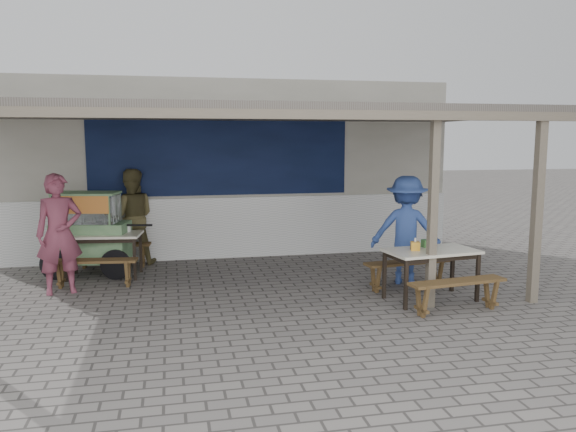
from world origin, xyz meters
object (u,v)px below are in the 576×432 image
Objects in this scene: bench_left_street at (94,267)px; patron_street_side at (59,234)px; bench_left_wall at (113,250)px; condiment_bowl at (89,232)px; condiment_jar at (128,229)px; bench_right_street at (457,289)px; patron_wall_side at (131,217)px; table_left at (103,238)px; tissue_box at (415,246)px; donation_box at (428,243)px; patron_right_table at (406,230)px; table_right at (431,255)px; bench_right_wall at (407,268)px; vendor_cart at (90,230)px.

patron_street_side reaches higher than bench_left_street.
bench_left_wall is 0.84m from condiment_bowl.
patron_street_side reaches higher than condiment_jar.
bench_left_wall is 6.10m from bench_right_street.
bench_left_street is 5.53m from bench_right_street.
condiment_jar is at bearing 87.61° from patron_wall_side.
tissue_box is (4.57, -2.42, 0.14)m from table_left.
donation_box is at bearing -27.94° from patron_street_side.
patron_street_side is at bearing 20.36° from patron_right_table.
tissue_box reaches higher than bench_left_street.
table_right is 0.97× the size of bench_right_street.
condiment_jar is 0.47× the size of condiment_bowl.
donation_box reaches higher than table_right.
condiment_bowl is at bearing 152.22° from bench_right_wall.
bench_left_wall is at bearing 139.27° from table_right.
tissue_box is at bearing -31.49° from condiment_jar.
table_right is at bearing -90.00° from bench_right_wall.
bench_left_street is 0.98m from vendor_cart.
bench_left_wall is 0.74m from vendor_cart.
tissue_box is at bearing -27.60° from bench_left_wall.
patron_street_side reaches higher than bench_left_wall.
bench_left_street is 10.96× the size of tissue_box.
bench_left_street is 0.87m from condiment_bowl.
table_left is 5.40m from table_right.
tissue_box reaches higher than donation_box.
condiment_jar is (-4.51, 3.20, 0.47)m from bench_right_street.
table_right is 1.01m from patron_right_table.
patron_wall_side is at bearing 89.21° from condiment_jar.
patron_right_table is 4.73m from condiment_jar.
bench_left_street is 5.22m from table_right.
patron_right_table is 8.11× the size of condiment_bowl.
bench_right_wall is at bearing 74.99° from tissue_box.
bench_right_wall is at bearing 105.52° from donation_box.
table_right is 0.77× the size of patron_wall_side.
patron_wall_side reaches higher than bench_right_wall.
condiment_jar is (-0.01, -0.78, -0.10)m from patron_wall_side.
tissue_box is (-0.25, 0.01, 0.14)m from table_right.
bench_right_street is 14.01× the size of condiment_jar.
bench_left_street is at bearing -68.27° from vendor_cart.
patron_right_table is at bearing 150.42° from patron_wall_side.
condiment_jar reaches higher than table_left.
donation_box is (4.78, -2.90, 0.47)m from bench_left_wall.
vendor_cart is (-0.15, 0.86, 0.45)m from bench_left_street.
table_right is 0.76× the size of patron_street_side.
vendor_cart reaches higher than table_left.
patron_street_side is at bearing -93.43° from vendor_cart.
tissue_box is (-0.33, 0.65, 0.48)m from bench_right_street.
patron_street_side is at bearing -106.75° from condiment_bowl.
bench_left_wall is at bearing 144.55° from bench_right_wall.
bench_left_street is 0.78× the size of patron_right_table.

